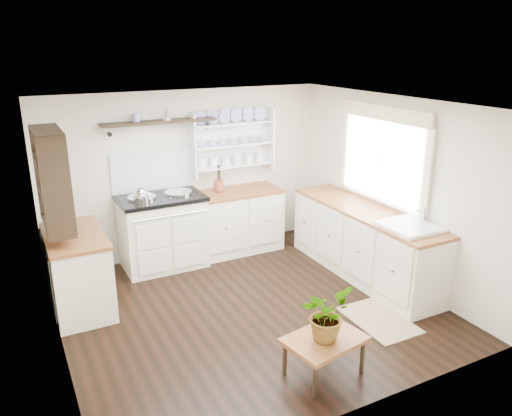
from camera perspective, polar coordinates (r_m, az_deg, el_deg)
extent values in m
cube|color=black|center=(5.84, -0.78, -11.32)|extent=(4.00, 3.80, 0.01)
cube|color=beige|center=(7.04, -7.77, 3.91)|extent=(4.00, 0.02, 2.30)
cube|color=beige|center=(6.46, 15.26, 2.09)|extent=(0.02, 3.80, 2.30)
cube|color=beige|center=(4.87, -22.45, -4.06)|extent=(0.02, 3.80, 2.30)
cube|color=white|center=(5.10, -0.89, 11.72)|extent=(4.00, 3.80, 0.01)
cube|color=white|center=(6.46, 14.36, 5.37)|extent=(0.04, 1.40, 1.00)
cube|color=white|center=(6.44, 14.23, 5.36)|extent=(0.02, 1.50, 1.10)
cube|color=#FFEBCB|center=(6.33, 14.50, 10.46)|extent=(0.04, 1.55, 0.18)
cube|color=silver|center=(6.80, -10.63, -2.82)|extent=(1.06, 0.69, 0.94)
cube|color=black|center=(6.64, -10.87, 1.15)|extent=(1.10, 0.73, 0.05)
cylinder|color=silver|center=(6.57, -12.93, 1.18)|extent=(0.36, 0.36, 0.03)
cylinder|color=silver|center=(6.70, -8.90, 1.77)|extent=(0.36, 0.36, 0.03)
cylinder|color=silver|center=(6.33, -9.79, -0.90)|extent=(0.96, 0.02, 0.02)
cube|color=beige|center=(7.20, -2.22, -1.52)|extent=(1.25, 0.60, 0.88)
cube|color=brown|center=(7.06, -2.27, 1.84)|extent=(1.27, 0.63, 0.04)
cube|color=beige|center=(6.57, 12.21, -3.95)|extent=(0.60, 2.40, 0.88)
cube|color=brown|center=(6.42, 12.47, -0.32)|extent=(0.62, 2.43, 0.04)
cube|color=white|center=(5.93, 17.00, -3.12)|extent=(0.55, 0.60, 0.28)
cylinder|color=silver|center=(6.00, 18.56, -0.99)|extent=(0.02, 0.02, 0.22)
cube|color=beige|center=(5.99, -19.66, -6.92)|extent=(0.60, 1.10, 0.88)
cube|color=brown|center=(5.83, -20.12, -2.99)|extent=(0.62, 1.13, 0.04)
cube|color=white|center=(7.17, -2.93, 7.60)|extent=(1.20, 0.03, 0.90)
cube|color=white|center=(7.09, -2.62, 7.48)|extent=(1.20, 0.22, 0.02)
cylinder|color=navy|center=(7.05, -2.69, 9.64)|extent=(0.20, 0.02, 0.20)
cube|color=black|center=(6.65, -10.96, 9.66)|extent=(1.50, 0.24, 0.04)
cone|color=black|center=(6.58, -16.55, 8.18)|extent=(0.06, 0.20, 0.06)
cone|color=black|center=(6.94, -5.87, 9.34)|extent=(0.06, 0.20, 0.06)
cube|color=black|center=(5.62, -22.27, 3.17)|extent=(0.28, 0.80, 1.05)
cylinder|color=brown|center=(7.01, -4.27, 2.58)|extent=(0.13, 0.13, 0.15)
cube|color=brown|center=(4.67, 7.85, -14.71)|extent=(0.77, 0.61, 0.04)
cylinder|color=black|center=(4.49, 6.77, -19.12)|extent=(0.04, 0.04, 0.34)
cylinder|color=black|center=(4.72, 3.30, -16.88)|extent=(0.04, 0.04, 0.34)
cylinder|color=black|center=(4.85, 12.06, -16.24)|extent=(0.04, 0.04, 0.34)
cylinder|color=black|center=(5.07, 8.59, -14.37)|extent=(0.04, 0.04, 0.34)
imported|color=#3F7233|center=(4.53, 8.00, -11.89)|extent=(0.57, 0.55, 0.49)
cube|color=#786146|center=(5.75, 13.86, -12.32)|extent=(0.56, 0.86, 0.02)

